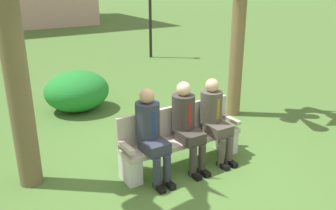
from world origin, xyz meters
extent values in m
plane|color=#466B2F|center=(0.00, 0.00, 0.00)|extent=(80.00, 80.00, 0.00)
cube|color=#B7AD9E|center=(-0.01, 0.09, 0.42)|extent=(1.95, 0.44, 0.07)
cube|color=#B7AD9E|center=(-0.01, 0.28, 0.68)|extent=(1.95, 0.06, 0.45)
cube|color=#B7AD9E|center=(-0.94, 0.09, 0.55)|extent=(0.08, 0.44, 0.06)
cube|color=#B7AD9E|center=(0.93, 0.09, 0.55)|extent=(0.08, 0.44, 0.06)
cube|color=silver|center=(-0.88, 0.09, 0.19)|extent=(0.20, 0.37, 0.38)
cube|color=silver|center=(0.87, 0.09, 0.19)|extent=(0.20, 0.37, 0.38)
cube|color=#2D3342|center=(-0.58, -0.08, 0.53)|extent=(0.32, 0.38, 0.16)
cylinder|color=#2D3342|center=(-0.66, -0.27, 0.23)|extent=(0.11, 0.11, 0.45)
cylinder|color=#2D3342|center=(-0.50, -0.27, 0.23)|extent=(0.11, 0.11, 0.45)
cube|color=black|center=(-0.66, -0.33, 0.04)|extent=(0.09, 0.22, 0.07)
cube|color=black|center=(-0.50, -0.33, 0.04)|extent=(0.09, 0.22, 0.07)
cylinder|color=#2D3342|center=(-0.58, 0.11, 0.84)|extent=(0.34, 0.34, 0.53)
cube|color=navy|center=(-0.58, -0.06, 0.86)|extent=(0.05, 0.01, 0.34)
sphere|color=tan|center=(-0.58, 0.11, 1.20)|extent=(0.21, 0.21, 0.21)
cube|color=#38332D|center=(0.02, -0.08, 0.53)|extent=(0.32, 0.38, 0.16)
cylinder|color=#38332D|center=(-0.06, -0.27, 0.23)|extent=(0.11, 0.11, 0.45)
cylinder|color=#38332D|center=(0.10, -0.27, 0.23)|extent=(0.11, 0.11, 0.45)
cube|color=black|center=(-0.06, -0.33, 0.04)|extent=(0.09, 0.22, 0.07)
cube|color=black|center=(0.10, -0.33, 0.04)|extent=(0.09, 0.22, 0.07)
cylinder|color=#38332D|center=(0.02, 0.11, 0.85)|extent=(0.34, 0.34, 0.53)
cube|color=maroon|center=(0.02, -0.06, 0.87)|extent=(0.05, 0.01, 0.34)
sphere|color=beige|center=(0.02, 0.11, 1.21)|extent=(0.21, 0.21, 0.21)
cube|color=#4C473D|center=(0.54, -0.08, 0.53)|extent=(0.32, 0.38, 0.16)
cylinder|color=#4C473D|center=(0.46, -0.27, 0.23)|extent=(0.11, 0.11, 0.45)
cylinder|color=#4C473D|center=(0.62, -0.27, 0.23)|extent=(0.11, 0.11, 0.45)
cube|color=black|center=(0.46, -0.33, 0.04)|extent=(0.09, 0.22, 0.07)
cube|color=black|center=(0.62, -0.33, 0.04)|extent=(0.09, 0.22, 0.07)
cylinder|color=#4C473D|center=(0.54, 0.11, 0.83)|extent=(0.34, 0.34, 0.50)
cube|color=olive|center=(0.54, -0.06, 0.85)|extent=(0.05, 0.01, 0.32)
sphere|color=tan|center=(0.54, 0.11, 1.18)|extent=(0.21, 0.21, 0.21)
cylinder|color=brown|center=(2.11, 1.30, 1.72)|extent=(0.27, 0.27, 3.43)
cylinder|color=brown|center=(-2.08, 0.79, 1.93)|extent=(0.31, 0.31, 3.85)
ellipsoid|color=#207E2C|center=(-0.56, 3.26, 0.43)|extent=(1.36, 1.25, 0.85)
cylinder|color=black|center=(3.37, 7.01, 1.63)|extent=(0.10, 0.10, 3.25)
camera|label=1|loc=(-2.80, -3.96, 2.75)|focal=38.65mm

